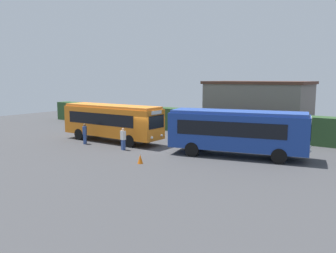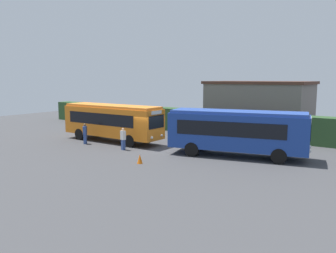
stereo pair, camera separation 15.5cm
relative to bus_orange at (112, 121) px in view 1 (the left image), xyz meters
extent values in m
plane|color=#424244|center=(4.73, -0.27, -1.83)|extent=(64.00, 64.00, 0.00)
cube|color=orange|center=(-0.01, 0.00, -0.07)|extent=(9.52, 2.38, 2.42)
cube|color=orange|center=(-0.01, 0.00, 1.24)|extent=(9.24, 2.19, 0.20)
cube|color=black|center=(-0.31, 1.20, 0.22)|extent=(7.42, 0.05, 0.97)
cube|color=black|center=(-0.30, -1.20, 0.22)|extent=(7.42, 0.05, 0.97)
cube|color=black|center=(4.77, 0.01, 0.22)|extent=(0.04, 1.94, 1.02)
cube|color=silver|center=(4.77, 0.01, 0.96)|extent=(0.04, 1.30, 0.28)
cylinder|color=black|center=(2.94, 1.09, -1.33)|extent=(1.00, 0.28, 1.00)
cylinder|color=black|center=(2.95, -1.08, -1.33)|extent=(1.00, 0.28, 1.00)
cylinder|color=black|center=(-2.96, 1.08, -1.33)|extent=(1.00, 0.28, 1.00)
cylinder|color=black|center=(-2.95, -1.09, -1.33)|extent=(1.00, 0.28, 1.00)
sphere|color=silver|center=(4.78, 0.66, -0.93)|extent=(0.22, 0.22, 0.22)
sphere|color=silver|center=(4.78, -0.64, -0.93)|extent=(0.22, 0.22, 0.22)
cube|color=navy|center=(11.20, 0.78, -0.05)|extent=(9.76, 4.61, 2.45)
cube|color=#2747A0|center=(11.20, 0.78, 1.28)|extent=(9.44, 4.35, 0.20)
cube|color=black|center=(10.62, 1.96, 0.24)|extent=(7.17, 1.70, 0.98)
cube|color=black|center=(11.20, -0.55, 0.24)|extent=(7.17, 1.70, 0.98)
cube|color=black|center=(15.81, 1.85, 0.24)|extent=(0.51, 2.04, 1.03)
cube|color=silver|center=(15.81, 1.85, 1.00)|extent=(0.36, 1.37, 0.28)
cylinder|color=black|center=(13.78, 2.58, -1.33)|extent=(1.04, 0.50, 1.00)
cylinder|color=black|center=(14.31, 0.30, -1.33)|extent=(1.04, 0.50, 1.00)
cylinder|color=black|center=(8.09, 1.26, -1.33)|extent=(1.04, 0.50, 1.00)
cylinder|color=black|center=(8.62, -1.03, -1.33)|extent=(1.04, 0.50, 1.00)
sphere|color=silver|center=(15.66, 2.53, -0.93)|extent=(0.22, 0.22, 0.22)
sphere|color=silver|center=(15.98, 1.17, -0.93)|extent=(0.22, 0.22, 0.22)
cube|color=#334C8C|center=(-1.11, -2.10, -1.43)|extent=(0.34, 0.34, 0.79)
cube|color=#334C8C|center=(-1.11, -2.10, -0.69)|extent=(0.43, 0.47, 0.69)
sphere|color=brown|center=(-1.11, -2.10, -0.23)|extent=(0.22, 0.22, 0.22)
cube|color=#334C8C|center=(3.15, -2.10, -1.43)|extent=(0.28, 0.28, 0.78)
cube|color=silver|center=(3.15, -2.10, -0.70)|extent=(0.42, 0.32, 0.69)
sphere|color=tan|center=(3.15, -2.10, -0.25)|extent=(0.22, 0.22, 0.22)
cube|color=#334C8C|center=(11.87, 4.17, -1.39)|extent=(0.31, 0.29, 0.88)
cube|color=#4C6B47|center=(11.87, 4.17, -0.57)|extent=(0.47, 0.34, 0.77)
sphere|color=brown|center=(11.87, 4.17, -0.06)|extent=(0.24, 0.24, 0.24)
cube|color=#2C4C28|center=(4.73, 8.54, -0.67)|extent=(44.00, 1.69, 2.32)
cube|color=slate|center=(7.52, 14.84, 0.58)|extent=(10.28, 6.39, 4.82)
cube|color=#4C2D23|center=(7.52, 14.84, 3.14)|extent=(10.69, 6.64, 0.30)
cone|color=orange|center=(6.96, -4.72, -1.53)|extent=(0.36, 0.36, 0.60)
camera|label=1|loc=(20.85, -21.66, 3.64)|focal=37.21mm
camera|label=2|loc=(20.97, -21.57, 3.64)|focal=37.21mm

